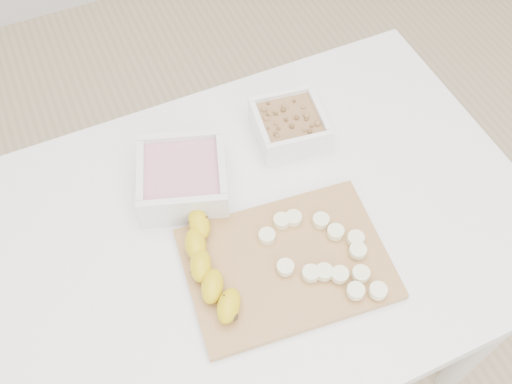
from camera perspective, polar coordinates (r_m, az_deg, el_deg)
name	(u,v)px	position (r m, az deg, el deg)	size (l,w,h in m)	color
ground	(260,354)	(1.73, 0.42, -15.86)	(3.50, 3.50, 0.00)	#C6AD89
table	(262,248)	(1.12, 0.63, -5.59)	(1.00, 0.70, 0.75)	white
bowl_yogurt	(183,178)	(1.05, -7.32, 1.43)	(0.20, 0.20, 0.07)	white
bowl_granola	(289,125)	(1.13, 3.35, 6.68)	(0.15, 0.15, 0.06)	white
cutting_board	(287,263)	(0.99, 3.08, -7.14)	(0.34, 0.24, 0.01)	#A6794C
banana	(210,267)	(0.96, -4.62, -7.46)	(0.06, 0.21, 0.04)	gold
banana_slices	(326,254)	(0.99, 6.98, -6.13)	(0.17, 0.22, 0.02)	#FBF2C1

